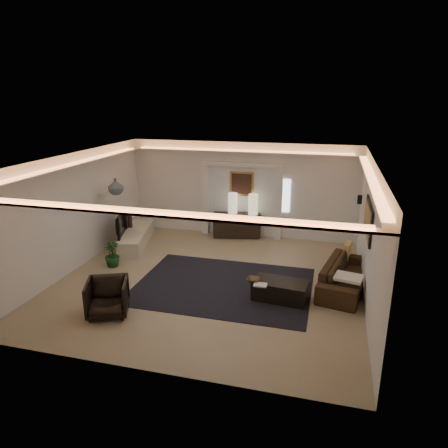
% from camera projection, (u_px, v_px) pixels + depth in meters
% --- Properties ---
extents(floor, '(7.00, 7.00, 0.00)m').
position_uv_depth(floor, '(210.00, 280.00, 9.88)').
color(floor, '#9C8F70').
rests_on(floor, ground).
extents(ceiling, '(7.00, 7.00, 0.00)m').
position_uv_depth(ceiling, '(208.00, 159.00, 9.01)').
color(ceiling, white).
rests_on(ceiling, ground).
extents(wall_back, '(7.00, 0.00, 7.00)m').
position_uv_depth(wall_back, '(242.00, 190.00, 12.67)').
color(wall_back, silver).
rests_on(wall_back, ground).
extents(wall_front, '(7.00, 0.00, 7.00)m').
position_uv_depth(wall_front, '(142.00, 289.00, 6.22)').
color(wall_front, silver).
rests_on(wall_front, ground).
extents(wall_left, '(0.00, 7.00, 7.00)m').
position_uv_depth(wall_left, '(75.00, 212.00, 10.30)').
color(wall_left, silver).
rests_on(wall_left, ground).
extents(wall_right, '(0.00, 7.00, 7.00)m').
position_uv_depth(wall_right, '(370.00, 235.00, 8.59)').
color(wall_right, silver).
rests_on(wall_right, ground).
extents(cove_soffit, '(7.00, 7.00, 0.04)m').
position_uv_depth(cove_soffit, '(208.00, 172.00, 9.10)').
color(cove_soffit, silver).
rests_on(cove_soffit, ceiling).
extents(daylight_slit, '(0.25, 0.03, 1.00)m').
position_uv_depth(daylight_slit, '(286.00, 196.00, 12.36)').
color(daylight_slit, white).
rests_on(daylight_slit, wall_back).
extents(area_rug, '(4.00, 3.00, 0.01)m').
position_uv_depth(area_rug, '(224.00, 286.00, 9.60)').
color(area_rug, black).
rests_on(area_rug, ground).
extents(pilaster_left, '(0.22, 0.20, 2.20)m').
position_uv_depth(pilaster_left, '(205.00, 199.00, 12.97)').
color(pilaster_left, silver).
rests_on(pilaster_left, ground).
extents(pilaster_right, '(0.22, 0.20, 2.20)m').
position_uv_depth(pilaster_right, '(278.00, 204.00, 12.41)').
color(pilaster_right, silver).
rests_on(pilaster_right, ground).
extents(alcove_header, '(2.52, 0.20, 0.12)m').
position_uv_depth(alcove_header, '(241.00, 164.00, 12.34)').
color(alcove_header, silver).
rests_on(alcove_header, wall_back).
extents(painting_frame, '(0.74, 0.04, 0.74)m').
position_uv_depth(painting_frame, '(242.00, 184.00, 12.59)').
color(painting_frame, tan).
rests_on(painting_frame, wall_back).
extents(painting_canvas, '(0.62, 0.02, 0.62)m').
position_uv_depth(painting_canvas, '(242.00, 184.00, 12.56)').
color(painting_canvas, '#4C2D1E').
rests_on(painting_canvas, wall_back).
extents(art_panel_frame, '(0.04, 1.64, 0.74)m').
position_uv_depth(art_panel_frame, '(368.00, 220.00, 8.80)').
color(art_panel_frame, black).
rests_on(art_panel_frame, wall_right).
extents(art_panel_gold, '(0.02, 1.50, 0.62)m').
position_uv_depth(art_panel_gold, '(367.00, 220.00, 8.81)').
color(art_panel_gold, tan).
rests_on(art_panel_gold, wall_right).
extents(wall_sconce, '(0.12, 0.12, 0.22)m').
position_uv_depth(wall_sconce, '(360.00, 199.00, 10.58)').
color(wall_sconce, black).
rests_on(wall_sconce, wall_right).
extents(wall_niche, '(0.10, 0.55, 0.04)m').
position_uv_depth(wall_niche, '(105.00, 192.00, 11.52)').
color(wall_niche, silver).
rests_on(wall_niche, wall_left).
extents(console, '(1.51, 0.77, 0.72)m').
position_uv_depth(console, '(237.00, 225.00, 12.78)').
color(console, black).
rests_on(console, ground).
extents(lamp_left, '(0.31, 0.31, 0.63)m').
position_uv_depth(lamp_left, '(233.00, 203.00, 12.61)').
color(lamp_left, beige).
rests_on(lamp_left, console).
extents(lamp_right, '(0.36, 0.36, 0.63)m').
position_uv_depth(lamp_right, '(253.00, 204.00, 12.45)').
color(lamp_right, beige).
rests_on(lamp_right, console).
extents(media_ledge, '(1.17, 2.48, 0.45)m').
position_uv_depth(media_ledge, '(137.00, 237.00, 12.18)').
color(media_ledge, beige).
rests_on(media_ledge, ground).
extents(tv, '(1.11, 0.46, 0.64)m').
position_uv_depth(tv, '(118.00, 224.00, 11.64)').
color(tv, black).
rests_on(tv, media_ledge).
extents(figurine, '(0.18, 0.18, 0.39)m').
position_uv_depth(figurine, '(130.00, 221.00, 12.32)').
color(figurine, '#3B251E').
rests_on(figurine, media_ledge).
extents(ginger_jar, '(0.50, 0.50, 0.43)m').
position_uv_depth(ginger_jar, '(116.00, 186.00, 11.11)').
color(ginger_jar, slate).
rests_on(ginger_jar, wall_niche).
extents(plant, '(0.40, 0.40, 0.67)m').
position_uv_depth(plant, '(112.00, 254.00, 10.60)').
color(plant, '#183B17').
rests_on(plant, ground).
extents(sofa, '(2.34, 1.30, 0.65)m').
position_uv_depth(sofa, '(346.00, 276.00, 9.37)').
color(sofa, '#4C3326').
rests_on(sofa, ground).
extents(throw_blanket, '(0.65, 0.57, 0.06)m').
position_uv_depth(throw_blanket, '(349.00, 277.00, 8.75)').
color(throw_blanket, white).
rests_on(throw_blanket, sofa).
extents(throw_pillow, '(0.22, 0.45, 0.43)m').
position_uv_depth(throw_pillow, '(347.00, 252.00, 10.18)').
color(throw_pillow, tan).
rests_on(throw_pillow, sofa).
extents(coffee_table, '(1.22, 0.75, 0.43)m').
position_uv_depth(coffee_table, '(280.00, 290.00, 8.92)').
color(coffee_table, black).
rests_on(coffee_table, ground).
extents(bowl, '(0.30, 0.30, 0.07)m').
position_uv_depth(bowl, '(253.00, 280.00, 8.86)').
color(bowl, '#46321A').
rests_on(bowl, coffee_table).
extents(magazine, '(0.28, 0.21, 0.03)m').
position_uv_depth(magazine, '(260.00, 285.00, 8.66)').
color(magazine, silver).
rests_on(magazine, coffee_table).
extents(armchair, '(1.04, 1.05, 0.74)m').
position_uv_depth(armchair, '(107.00, 297.00, 8.27)').
color(armchair, '#2C2416').
rests_on(armchair, ground).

